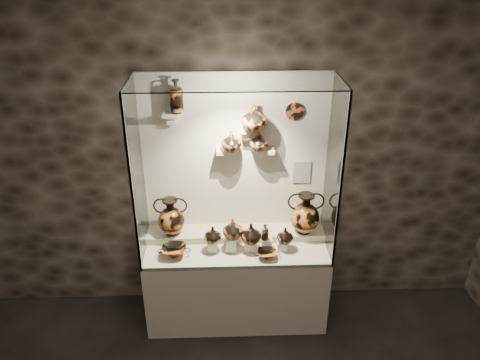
% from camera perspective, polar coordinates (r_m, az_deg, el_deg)
% --- Properties ---
extents(ceiling, '(5.00, 5.00, 0.00)m').
position_cam_1_polar(ceiling, '(1.43, 1.84, 20.25)').
color(ceiling, white).
rests_on(ceiling, wall_back).
extents(wall_back, '(5.00, 0.02, 3.20)m').
position_cam_1_polar(wall_back, '(4.30, -0.61, 2.77)').
color(wall_back, black).
rests_on(wall_back, ground).
extents(plinth, '(1.70, 0.60, 0.80)m').
position_cam_1_polar(plinth, '(4.67, -0.43, -12.46)').
color(plinth, beige).
rests_on(plinth, floor).
extents(front_tier, '(1.68, 0.58, 0.03)m').
position_cam_1_polar(front_tier, '(4.41, -0.45, -8.30)').
color(front_tier, '#C0B495').
rests_on(front_tier, plinth).
extents(rear_tier, '(1.70, 0.25, 0.10)m').
position_cam_1_polar(rear_tier, '(4.54, -0.52, -6.66)').
color(rear_tier, '#C0B495').
rests_on(rear_tier, plinth).
extents(back_panel, '(1.70, 0.03, 1.60)m').
position_cam_1_polar(back_panel, '(4.30, -0.61, 2.74)').
color(back_panel, beige).
rests_on(back_panel, plinth).
extents(glass_front, '(1.70, 0.01, 1.60)m').
position_cam_1_polar(glass_front, '(3.75, -0.37, -1.11)').
color(glass_front, white).
rests_on(glass_front, plinth).
extents(glass_left, '(0.01, 0.60, 1.60)m').
position_cam_1_polar(glass_left, '(4.08, -12.46, 0.68)').
color(glass_left, white).
rests_on(glass_left, plinth).
extents(glass_right, '(0.01, 0.60, 1.60)m').
position_cam_1_polar(glass_right, '(4.12, 11.36, 1.06)').
color(glass_right, white).
rests_on(glass_right, plinth).
extents(glass_top, '(1.70, 0.60, 0.01)m').
position_cam_1_polar(glass_top, '(3.73, -0.54, 11.93)').
color(glass_top, white).
rests_on(glass_top, back_panel).
extents(frame_post_left, '(0.02, 0.02, 1.60)m').
position_cam_1_polar(frame_post_left, '(3.83, -13.05, -1.25)').
color(frame_post_left, gray).
rests_on(frame_post_left, plinth).
extents(frame_post_right, '(0.02, 0.02, 1.60)m').
position_cam_1_polar(frame_post_right, '(3.87, 12.17, -0.83)').
color(frame_post_right, gray).
rests_on(frame_post_right, plinth).
extents(pedestal_a, '(0.09, 0.09, 0.10)m').
position_cam_1_polar(pedestal_a, '(4.34, -3.37, -8.02)').
color(pedestal_a, silver).
rests_on(pedestal_a, front_tier).
extents(pedestal_b, '(0.09, 0.09, 0.13)m').
position_cam_1_polar(pedestal_b, '(4.33, -1.11, -7.83)').
color(pedestal_b, silver).
rests_on(pedestal_b, front_tier).
extents(pedestal_c, '(0.09, 0.09, 0.09)m').
position_cam_1_polar(pedestal_c, '(4.34, 1.16, -8.00)').
color(pedestal_c, silver).
rests_on(pedestal_c, front_tier).
extents(pedestal_d, '(0.09, 0.09, 0.12)m').
position_cam_1_polar(pedestal_d, '(4.34, 3.29, -7.78)').
color(pedestal_d, silver).
rests_on(pedestal_d, front_tier).
extents(pedestal_e, '(0.09, 0.09, 0.08)m').
position_cam_1_polar(pedestal_e, '(4.37, 5.13, -7.94)').
color(pedestal_e, silver).
rests_on(pedestal_e, front_tier).
extents(bracket_ul, '(0.14, 0.12, 0.04)m').
position_cam_1_polar(bracket_ul, '(4.08, -8.43, 7.92)').
color(bracket_ul, beige).
rests_on(bracket_ul, back_panel).
extents(bracket_ca, '(0.14, 0.12, 0.04)m').
position_cam_1_polar(bracket_ca, '(4.19, -1.96, 3.54)').
color(bracket_ca, beige).
rests_on(bracket_ca, back_panel).
extents(bracket_cb, '(0.10, 0.12, 0.04)m').
position_cam_1_polar(bracket_cb, '(4.11, 0.80, 6.14)').
color(bracket_cb, beige).
rests_on(bracket_cb, back_panel).
extents(bracket_cc, '(0.14, 0.12, 0.04)m').
position_cam_1_polar(bracket_cc, '(4.20, 3.24, 3.61)').
color(bracket_cc, beige).
rests_on(bracket_cc, back_panel).
extents(amphora_left, '(0.33, 0.33, 0.37)m').
position_cam_1_polar(amphora_left, '(4.41, -8.41, -4.43)').
color(amphora_left, '#AC5C21').
rests_on(amphora_left, rear_tier).
extents(amphora_right, '(0.39, 0.39, 0.41)m').
position_cam_1_polar(amphora_right, '(4.42, 7.95, -4.04)').
color(amphora_right, '#AC5C21').
rests_on(amphora_right, rear_tier).
extents(jug_a, '(0.21, 0.21, 0.16)m').
position_cam_1_polar(jug_a, '(4.25, -3.34, -6.66)').
color(jug_a, '#AC5C21').
rests_on(jug_a, pedestal_a).
extents(jug_b, '(0.24, 0.24, 0.19)m').
position_cam_1_polar(jug_b, '(4.24, -0.90, -5.95)').
color(jug_b, '#AB501E').
rests_on(jug_b, pedestal_b).
extents(jug_c, '(0.22, 0.22, 0.20)m').
position_cam_1_polar(jug_c, '(4.25, 1.33, -6.53)').
color(jug_c, '#AC5C21').
rests_on(jug_c, pedestal_c).
extents(jug_e, '(0.19, 0.19, 0.16)m').
position_cam_1_polar(jug_e, '(4.29, 5.52, -6.75)').
color(jug_e, '#AC5C21').
rests_on(jug_e, pedestal_e).
extents(lekythos_small, '(0.08, 0.08, 0.18)m').
position_cam_1_polar(lekythos_small, '(4.25, 3.07, -6.26)').
color(lekythos_small, '#AB501E').
rests_on(lekythos_small, pedestal_d).
extents(kylix_left, '(0.33, 0.29, 0.11)m').
position_cam_1_polar(kylix_left, '(4.30, -8.04, -8.50)').
color(kylix_left, '#AB501E').
rests_on(kylix_left, front_tier).
extents(kylix_right, '(0.26, 0.23, 0.09)m').
position_cam_1_polar(kylix_right, '(4.25, 3.32, -8.96)').
color(kylix_right, '#AC5C21').
rests_on(kylix_right, front_tier).
extents(lekythos_tall, '(0.14, 0.14, 0.32)m').
position_cam_1_polar(lekythos_tall, '(4.01, -7.80, 10.28)').
color(lekythos_tall, '#AC5C21').
rests_on(lekythos_tall, bracket_ul).
extents(ovoid_vase_a, '(0.22, 0.22, 0.18)m').
position_cam_1_polar(ovoid_vase_a, '(4.11, -1.07, 4.74)').
color(ovoid_vase_a, '#AB501E').
rests_on(ovoid_vase_a, bracket_ca).
extents(ovoid_vase_b, '(0.28, 0.28, 0.23)m').
position_cam_1_polar(ovoid_vase_b, '(4.02, 1.72, 7.60)').
color(ovoid_vase_b, '#AB501E').
rests_on(ovoid_vase_b, bracket_cb).
extents(ovoid_vase_c, '(0.21, 0.21, 0.17)m').
position_cam_1_polar(ovoid_vase_c, '(4.13, 2.31, 4.73)').
color(ovoid_vase_c, '#AB501E').
rests_on(ovoid_vase_c, bracket_cc).
extents(wall_plate, '(0.16, 0.02, 0.16)m').
position_cam_1_polar(wall_plate, '(4.15, 6.69, 8.30)').
color(wall_plate, '#A0401F').
rests_on(wall_plate, back_panel).
extents(info_placard, '(0.16, 0.01, 0.22)m').
position_cam_1_polar(info_placard, '(4.40, 7.54, 0.97)').
color(info_placard, beige).
rests_on(info_placard, back_panel).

